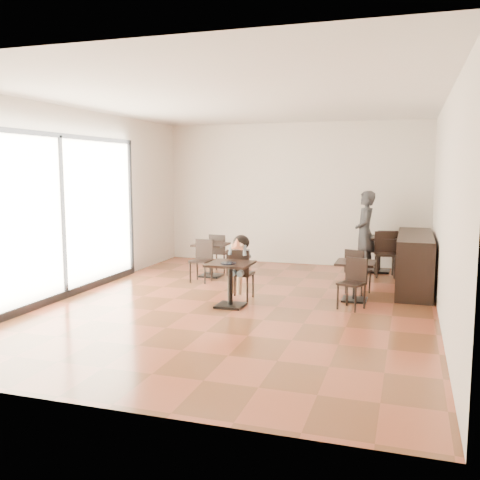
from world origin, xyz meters
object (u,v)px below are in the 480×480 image
at_px(adult_patron, 365,232).
at_px(chair_mid_a, 358,271).
at_px(cafe_table_mid, 355,281).
at_px(cafe_table_left, 211,260).
at_px(chair_left_b, 201,261).
at_px(chair_mid_b, 351,284).
at_px(chair_back_b, 385,255).
at_px(child, 241,267).
at_px(chair_back_a, 386,251).
at_px(child_table, 230,285).
at_px(cafe_table_back, 379,254).
at_px(chair_left_a, 220,253).
at_px(child_chair, 241,274).

xyz_separation_m(adult_patron, chair_mid_a, (0.05, -1.93, -0.47)).
xyz_separation_m(cafe_table_mid, cafe_table_left, (-2.98, 1.19, 0.01)).
bearing_deg(chair_left_b, chair_mid_b, -18.34).
height_order(cafe_table_left, chair_back_b, chair_back_b).
distance_m(child, chair_back_a, 3.85).
bearing_deg(child_table, chair_back_b, 55.50).
xyz_separation_m(cafe_table_back, chair_back_b, (0.15, -0.50, 0.08)).
bearing_deg(chair_back_a, cafe_table_back, -8.67).
xyz_separation_m(child, cafe_table_mid, (1.83, 0.44, -0.21)).
distance_m(cafe_table_left, chair_left_b, 0.55).
bearing_deg(chair_left_a, cafe_table_back, -159.55).
distance_m(child, chair_left_a, 2.46).
relative_size(cafe_table_back, chair_mid_a, 0.95).
height_order(child_table, cafe_table_mid, child_table).
xyz_separation_m(child_table, cafe_table_left, (-1.15, 2.17, -0.02)).
distance_m(child_chair, adult_patron, 3.44).
xyz_separation_m(chair_left_b, chair_back_a, (3.36, 2.08, 0.05)).
relative_size(adult_patron, chair_mid_a, 2.18).
xyz_separation_m(child_table, cafe_table_back, (2.06, 3.71, 0.02)).
xyz_separation_m(cafe_table_mid, cafe_table_back, (0.23, 2.72, 0.05)).
distance_m(adult_patron, cafe_table_left, 3.24).
bearing_deg(child_table, child_chair, 90.00).
distance_m(child_table, cafe_table_back, 4.24).
distance_m(cafe_table_left, chair_mid_a, 3.05).
xyz_separation_m(cafe_table_mid, chair_left_b, (-2.98, 0.64, 0.08)).
height_order(chair_mid_b, chair_left_b, chair_left_b).
xyz_separation_m(cafe_table_back, chair_left_a, (-3.20, -0.98, 0.03)).
xyz_separation_m(child_table, child, (0.00, 0.55, 0.18)).
distance_m(chair_left_a, chair_back_b, 3.39).
height_order(adult_patron, cafe_table_left, adult_patron).
distance_m(child, chair_mid_b, 1.84).
bearing_deg(chair_left_b, chair_back_b, 28.70).
bearing_deg(chair_back_b, chair_mid_b, -106.44).
bearing_deg(chair_left_a, child, 121.24).
bearing_deg(cafe_table_mid, cafe_table_left, 158.29).
xyz_separation_m(child, chair_mid_b, (1.83, -0.11, -0.14)).
xyz_separation_m(chair_mid_a, chair_left_a, (-2.98, 1.19, 0.01)).
relative_size(adult_patron, cafe_table_mid, 2.63).
bearing_deg(chair_back_b, cafe_table_left, -171.47).
xyz_separation_m(chair_mid_b, chair_left_b, (-2.98, 1.19, 0.01)).
height_order(child, chair_back_a, child).
height_order(child, cafe_table_back, child).
bearing_deg(adult_patron, child_table, -35.81).
height_order(chair_mid_a, chair_back_b, chair_back_b).
bearing_deg(chair_mid_b, cafe_table_back, 107.51).
xyz_separation_m(chair_left_a, chair_left_b, (0.00, -1.10, 0.00)).
bearing_deg(cafe_table_back, chair_left_a, -162.92).
height_order(cafe_table_mid, chair_mid_a, chair_mid_a).
bearing_deg(child_chair, cafe_table_mid, -166.56).
xyz_separation_m(chair_mid_a, chair_left_b, (-2.98, 0.09, 0.01)).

